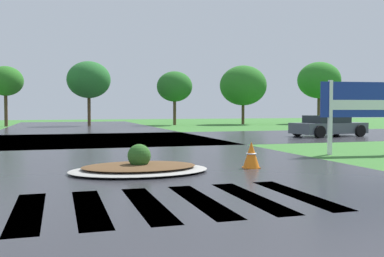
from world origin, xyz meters
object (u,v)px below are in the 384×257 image
Objects in this scene: estate_billboard at (364,103)px; car_dark_suv at (328,126)px; median_island at (139,167)px; traffic_cone at (251,155)px.

estate_billboard is 9.58m from car_dark_suv.
estate_billboard reaches higher than median_island.
car_dark_suv is (4.35, 8.46, -1.14)m from estate_billboard.
median_island is 2.89m from traffic_cone.
median_island is 4.88× the size of traffic_cone.
estate_billboard is 0.92× the size of median_island.
median_island is at bearing 21.37° from estate_billboard.
median_island is at bearing -146.68° from car_dark_suv.
estate_billboard reaches higher than car_dark_suv.
traffic_cone is at bearing -1.80° from median_island.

